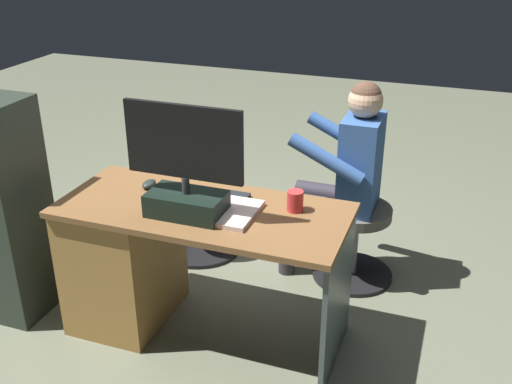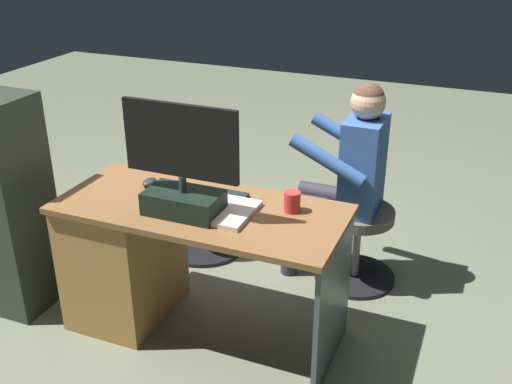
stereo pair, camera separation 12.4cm
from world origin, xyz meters
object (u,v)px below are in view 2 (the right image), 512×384
person (347,168)px  teddy_bear (202,161)px  cup (292,202)px  tv_remote (159,198)px  monitor (182,178)px  keyboard (205,193)px  office_chair_teddy (203,212)px  visitor_chair (357,238)px  computer_mouse (150,182)px  desk (141,252)px

person → teddy_bear: bearing=-0.3°
cup → person: 0.67m
tv_remote → monitor: bearing=163.0°
keyboard → office_chair_teddy: (0.36, -0.65, -0.48)m
monitor → visitor_chair: bearing=-126.4°
keyboard → monitor: bearing=89.3°
tv_remote → office_chair_teddy: tv_remote is taller
keyboard → computer_mouse: 0.32m
desk → teddy_bear: teddy_bear is taller
tv_remote → person: person is taller
visitor_chair → person: bearing=0.4°
monitor → keyboard: (-0.00, -0.21, -0.16)m
computer_mouse → person: (-0.87, -0.66, -0.04)m
keyboard → tv_remote: keyboard is taller
monitor → visitor_chair: (-0.64, -0.87, -0.62)m
desk → office_chair_teddy: 0.79m
cup → teddy_bear: size_ratio=0.31×
computer_mouse → teddy_bear: teddy_bear is taller
monitor → keyboard: monitor is taller
desk → keyboard: 0.49m
desk → computer_mouse: 0.37m
keyboard → office_chair_teddy: keyboard is taller
desk → keyboard: (-0.32, -0.12, 0.34)m
computer_mouse → person: person is taller
visitor_chair → teddy_bear: bearing=-0.3°
computer_mouse → person: 1.09m
desk → office_chair_teddy: desk is taller
keyboard → teddy_bear: bearing=-61.5°
keyboard → tv_remote: size_ratio=2.80×
teddy_bear → monitor: bearing=112.4°
computer_mouse → cup: cup is taller
desk → visitor_chair: size_ratio=2.92×
cup → computer_mouse: bearing=-0.1°
office_chair_teddy → person: bearing=-179.6°
cup → desk: bearing=8.7°
desk → cup: cup is taller
tv_remote → teddy_bear: teddy_bear is taller
desk → person: person is taller
tv_remote → visitor_chair: size_ratio=0.32×
monitor → office_chair_teddy: monitor is taller
desk → office_chair_teddy: size_ratio=2.57×
cup → office_chair_teddy: bearing=-38.7°
monitor → office_chair_teddy: (0.36, -0.86, -0.65)m
keyboard → computer_mouse: (0.32, 0.00, 0.01)m
desk → keyboard: size_ratio=3.31×
teddy_bear → visitor_chair: teddy_bear is taller
computer_mouse → cup: bearing=179.9°
keyboard → office_chair_teddy: size_ratio=0.78×
computer_mouse → visitor_chair: bearing=-145.3°
tv_remote → teddy_bear: (0.18, -0.80, -0.13)m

